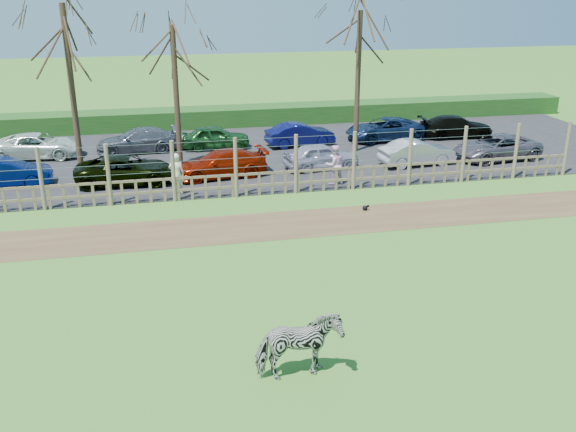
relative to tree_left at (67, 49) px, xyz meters
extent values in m
plane|color=#5F9D45|center=(6.50, -12.50, -5.62)|extent=(120.00, 120.00, 0.00)
cube|color=brown|center=(6.50, -8.00, -5.61)|extent=(34.00, 2.80, 0.01)
cube|color=#232326|center=(6.50, 2.00, -5.60)|extent=(44.00, 13.00, 0.04)
cube|color=#1E4716|center=(6.50, 9.00, -5.07)|extent=(46.00, 2.00, 1.10)
cube|color=brown|center=(6.50, -4.50, -5.17)|extent=(30.00, 0.06, 0.10)
cube|color=brown|center=(6.50, -4.50, -4.67)|extent=(30.00, 0.06, 0.10)
cylinder|color=brown|center=(-1.00, -4.50, -4.37)|extent=(0.16, 0.16, 2.50)
cylinder|color=brown|center=(1.50, -4.50, -4.37)|extent=(0.16, 0.16, 2.50)
cylinder|color=brown|center=(4.00, -4.50, -4.37)|extent=(0.16, 0.16, 2.50)
cylinder|color=brown|center=(6.50, -4.50, -4.37)|extent=(0.16, 0.16, 2.50)
cylinder|color=brown|center=(9.00, -4.50, -4.37)|extent=(0.16, 0.16, 2.50)
cylinder|color=brown|center=(11.50, -4.50, -4.37)|extent=(0.16, 0.16, 2.50)
cylinder|color=brown|center=(14.00, -4.50, -4.37)|extent=(0.16, 0.16, 2.50)
cylinder|color=brown|center=(16.50, -4.50, -4.37)|extent=(0.16, 0.16, 2.50)
cylinder|color=brown|center=(19.00, -4.50, -4.37)|extent=(0.16, 0.16, 2.50)
cylinder|color=brown|center=(21.50, -4.50, -4.37)|extent=(0.16, 0.16, 2.50)
cylinder|color=gray|center=(6.50, -4.50, -4.37)|extent=(30.00, 0.02, 0.02)
cylinder|color=gray|center=(6.50, -4.50, -3.97)|extent=(30.00, 0.02, 0.02)
cylinder|color=gray|center=(6.50, -4.50, -3.57)|extent=(30.00, 0.02, 0.02)
cylinder|color=gray|center=(6.50, -4.50, -3.22)|extent=(30.00, 0.02, 0.02)
cylinder|color=#3D2B1E|center=(0.00, 0.00, -1.87)|extent=(0.26, 0.26, 7.50)
cylinder|color=#3D2B1E|center=(4.50, 1.00, -2.37)|extent=(0.26, 0.26, 6.50)
cylinder|color=#3D2B1E|center=(13.50, 1.50, -2.12)|extent=(0.26, 0.26, 7.00)
imported|color=gray|center=(6.18, -17.38, -4.81)|extent=(1.96, 1.00, 1.60)
imported|color=beige|center=(4.15, -3.67, -4.71)|extent=(0.70, 0.54, 1.72)
imported|color=#EEBBDE|center=(10.87, -3.74, -4.71)|extent=(0.95, 0.81, 1.72)
sphere|color=black|center=(11.16, -7.14, -5.51)|extent=(0.20, 0.20, 0.20)
sphere|color=black|center=(11.28, -7.14, -5.44)|extent=(0.10, 0.10, 0.10)
imported|color=#031353|center=(-2.93, -1.16, -4.98)|extent=(3.71, 1.48, 1.20)
imported|color=black|center=(2.05, -1.80, -4.98)|extent=(4.39, 2.15, 1.20)
imported|color=#8C1603|center=(6.20, -1.64, -4.98)|extent=(4.32, 2.22, 1.20)
imported|color=#B6AFC7|center=(10.94, -1.29, -4.98)|extent=(3.67, 1.84, 1.20)
imported|color=#B4B3B8|center=(15.57, -1.63, -4.98)|extent=(3.76, 1.65, 1.20)
imported|color=#605763|center=(19.79, -1.52, -4.98)|extent=(4.51, 2.45, 1.20)
imported|color=silver|center=(-2.36, 3.52, -4.98)|extent=(4.48, 2.38, 1.20)
imported|color=#545864|center=(2.50, 3.62, -4.98)|extent=(4.22, 1.89, 1.20)
imported|color=#1D5521|center=(6.49, 3.48, -4.98)|extent=(3.54, 1.47, 1.20)
imported|color=#0D104D|center=(10.95, 3.17, -4.98)|extent=(3.78, 1.75, 1.20)
imported|color=#132547|center=(15.78, 3.42, -4.98)|extent=(4.50, 2.44, 1.20)
imported|color=black|center=(19.92, 3.22, -4.98)|extent=(4.24, 1.95, 1.20)
camera|label=1|loc=(3.39, -29.39, 2.91)|focal=40.00mm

